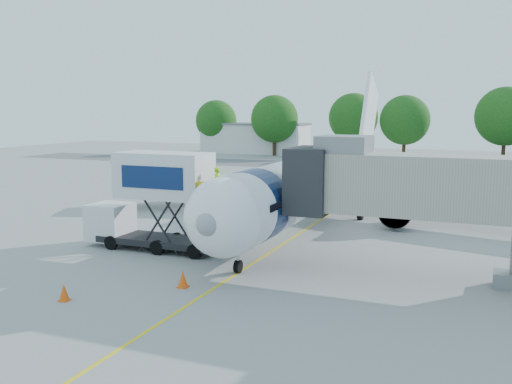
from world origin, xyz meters
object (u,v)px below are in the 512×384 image
at_px(catering_hiloader, 154,201).
at_px(ground_tug, 162,333).
at_px(aircraft, 318,180).
at_px(jet_bridge, 418,186).

distance_m(catering_hiloader, ground_tug, 14.39).
relative_size(aircraft, ground_tug, 9.74).
relative_size(aircraft, catering_hiloader, 4.44).
bearing_deg(aircraft, jet_bridge, -54.30).
bearing_deg(jet_bridge, ground_tug, -118.33).
xyz_separation_m(jet_bridge, catering_hiloader, (-14.26, -0.00, -1.58)).
relative_size(jet_bridge, ground_tug, 3.59).
bearing_deg(aircraft, ground_tug, -86.09).
relative_size(aircraft, jet_bridge, 2.71).
bearing_deg(catering_hiloader, aircraft, 60.60).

